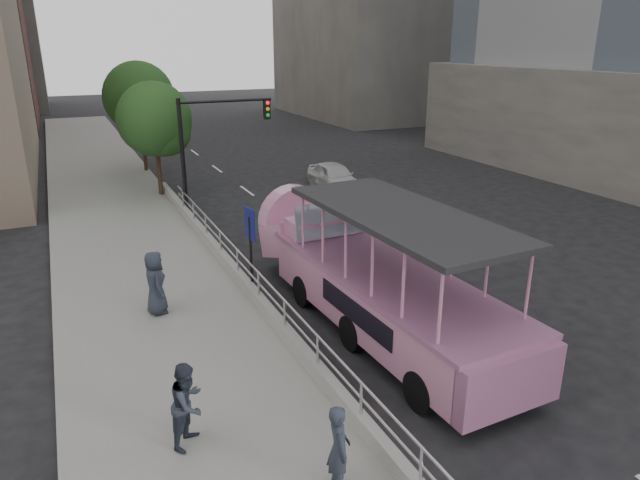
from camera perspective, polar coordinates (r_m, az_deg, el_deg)
ground at (r=16.13m, az=7.02°, el=-8.34°), size 160.00×160.00×0.00m
sidewalk at (r=23.31m, az=-18.66°, el=0.01°), size 5.50×80.00×0.30m
kerb_wall at (r=16.34m, az=-6.08°, el=-6.03°), size 0.24×30.00×0.36m
guardrail at (r=16.07m, az=-6.16°, el=-3.89°), size 0.07×22.00×0.71m
duck_boat at (r=15.74m, az=4.74°, el=-3.66°), size 3.04×10.80×3.55m
car at (r=29.98m, az=1.45°, el=6.33°), size 1.85×4.31×1.45m
pedestrian_near at (r=9.97m, az=1.89°, el=-20.13°), size 0.52×0.67×1.61m
pedestrian_mid at (r=11.16m, az=-13.04°, el=-15.67°), size 1.01×1.03×1.67m
pedestrian_far at (r=16.24m, az=-16.15°, el=-4.12°), size 0.63×0.91×1.79m
parking_sign at (r=16.75m, az=-6.96°, el=-0.45°), size 0.11×0.66×2.93m
traffic_signal at (r=25.59m, az=-11.06°, el=10.07°), size 4.20×0.32×5.20m
street_tree_near at (r=28.56m, az=-15.99°, el=11.27°), size 3.52×3.52×5.72m
street_tree_far at (r=34.44m, az=-17.44°, el=13.21°), size 3.97×3.97×6.45m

